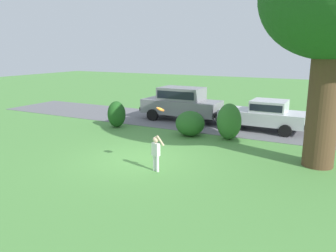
# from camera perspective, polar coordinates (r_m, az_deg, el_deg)

# --- Properties ---
(ground_plane) EXTENTS (80.00, 80.00, 0.00)m
(ground_plane) POSITION_cam_1_polar(r_m,az_deg,el_deg) (12.61, -4.80, -5.62)
(ground_plane) COLOR #518E42
(driveway_strip) EXTENTS (28.00, 4.40, 0.02)m
(driveway_strip) POSITION_cam_1_polar(r_m,az_deg,el_deg) (18.56, 6.65, 0.43)
(driveway_strip) COLOR slate
(driveway_strip) RESTS_ON ground
(shrub_near_tree) EXTENTS (0.95, 0.95, 1.38)m
(shrub_near_tree) POSITION_cam_1_polar(r_m,az_deg,el_deg) (17.73, -8.86, 2.02)
(shrub_near_tree) COLOR #1E511C
(shrub_near_tree) RESTS_ON ground
(shrub_centre_left) EXTENTS (1.38, 1.41, 1.19)m
(shrub_centre_left) POSITION_cam_1_polar(r_m,az_deg,el_deg) (15.78, 3.87, 0.30)
(shrub_centre_left) COLOR #286023
(shrub_centre_left) RESTS_ON ground
(shrub_centre) EXTENTS (1.12, 1.03, 1.66)m
(shrub_centre) POSITION_cam_1_polar(r_m,az_deg,el_deg) (15.31, 10.47, 0.76)
(shrub_centre) COLOR #33702B
(shrub_centre) RESTS_ON ground
(parked_sedan) EXTENTS (4.42, 2.13, 1.56)m
(parked_sedan) POSITION_cam_1_polar(r_m,az_deg,el_deg) (17.47, 16.26, 2.02)
(parked_sedan) COLOR silver
(parked_sedan) RESTS_ON ground
(parked_suv) EXTENTS (4.72, 2.13, 1.92)m
(parked_suv) POSITION_cam_1_polar(r_m,az_deg,el_deg) (19.19, 2.34, 4.17)
(parked_suv) COLOR gray
(parked_suv) RESTS_ON ground
(child_thrower) EXTENTS (0.47, 0.23, 1.29)m
(child_thrower) POSITION_cam_1_polar(r_m,az_deg,el_deg) (11.09, -2.09, -4.30)
(child_thrower) COLOR white
(child_thrower) RESTS_ON ground
(frisbee) EXTENTS (0.28, 0.28, 0.16)m
(frisbee) POSITION_cam_1_polar(r_m,az_deg,el_deg) (10.91, -1.33, 2.93)
(frisbee) COLOR orange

